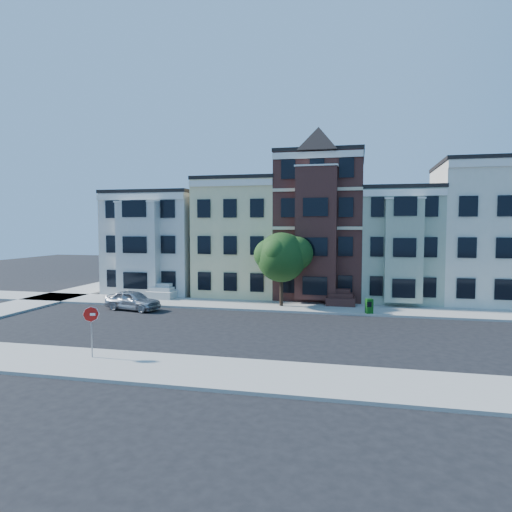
% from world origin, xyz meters
% --- Properties ---
extents(ground, '(120.00, 120.00, 0.00)m').
position_xyz_m(ground, '(0.00, 0.00, 0.00)').
color(ground, black).
extents(far_sidewalk, '(60.00, 4.00, 0.15)m').
position_xyz_m(far_sidewalk, '(0.00, 8.00, 0.07)').
color(far_sidewalk, '#9E9B93').
rests_on(far_sidewalk, ground).
extents(near_sidewalk, '(60.00, 4.00, 0.15)m').
position_xyz_m(near_sidewalk, '(0.00, -8.00, 0.07)').
color(near_sidewalk, '#9E9B93').
rests_on(near_sidewalk, ground).
extents(house_white, '(8.00, 9.00, 9.00)m').
position_xyz_m(house_white, '(-15.00, 14.50, 4.50)').
color(house_white, silver).
rests_on(house_white, ground).
extents(house_yellow, '(7.00, 9.00, 10.00)m').
position_xyz_m(house_yellow, '(-7.00, 14.50, 5.00)').
color(house_yellow, beige).
rests_on(house_yellow, ground).
extents(house_brown, '(7.00, 9.00, 12.00)m').
position_xyz_m(house_brown, '(0.00, 14.50, 6.00)').
color(house_brown, '#411E1A').
rests_on(house_brown, ground).
extents(house_green, '(6.00, 9.00, 9.00)m').
position_xyz_m(house_green, '(6.50, 14.50, 4.50)').
color(house_green, '#9EAB92').
rests_on(house_green, ground).
extents(house_cream, '(8.00, 9.00, 11.00)m').
position_xyz_m(house_cream, '(13.50, 14.50, 5.50)').
color(house_cream, silver).
rests_on(house_cream, ground).
extents(street_tree, '(7.16, 7.16, 6.84)m').
position_xyz_m(street_tree, '(-2.40, 7.87, 3.57)').
color(street_tree, '#27531C').
rests_on(street_tree, far_sidewalk).
extents(parked_car, '(4.52, 2.54, 1.45)m').
position_xyz_m(parked_car, '(-12.89, 4.53, 0.73)').
color(parked_car, '#AAACB4').
rests_on(parked_car, ground).
extents(newspaper_box, '(0.57, 0.54, 1.01)m').
position_xyz_m(newspaper_box, '(4.01, 6.30, 0.65)').
color(newspaper_box, '#115013').
rests_on(newspaper_box, far_sidewalk).
extents(fire_hydrant, '(0.35, 0.35, 0.75)m').
position_xyz_m(fire_hydrant, '(-14.55, 6.87, 0.53)').
color(fire_hydrant, silver).
rests_on(fire_hydrant, far_sidewalk).
extents(stop_sign, '(0.73, 0.31, 2.66)m').
position_xyz_m(stop_sign, '(-8.62, -7.36, 1.48)').
color(stop_sign, '#B1110D').
rests_on(stop_sign, near_sidewalk).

